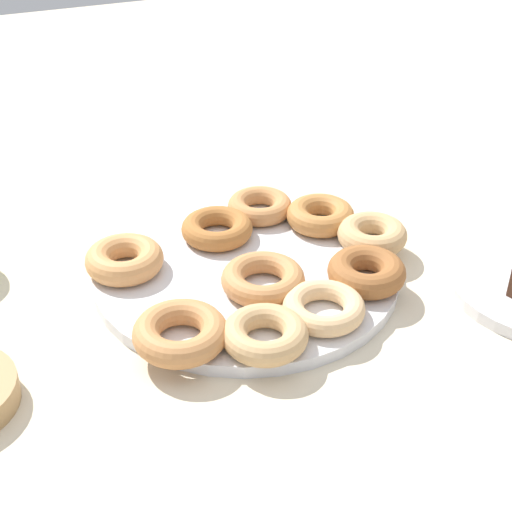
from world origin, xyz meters
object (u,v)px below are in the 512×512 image
(donut_0, at_px, (261,280))
(donut_6, at_px, (217,228))
(donut_3, at_px, (180,333))
(donut_4, at_px, (124,259))
(donut_7, at_px, (372,235))
(donut_5, at_px, (260,206))
(donut_plate, at_px, (246,270))
(donut_9, at_px, (324,308))
(donut_1, at_px, (367,272))
(donut_8, at_px, (265,334))
(donut_2, at_px, (320,215))

(donut_0, xyz_separation_m, donut_6, (0.01, -0.12, -0.00))
(donut_6, bearing_deg, donut_3, 59.60)
(donut_4, xyz_separation_m, donut_7, (-0.28, 0.06, -0.00))
(donut_3, distance_m, donut_5, 0.26)
(donut_plate, height_order, donut_9, donut_9)
(donut_7, bearing_deg, donut_3, 18.18)
(donut_6, bearing_deg, donut_7, 152.28)
(donut_9, bearing_deg, donut_1, -153.04)
(donut_plate, bearing_deg, donut_1, 142.55)
(donut_8, bearing_deg, donut_7, -147.59)
(donut_5, height_order, donut_9, donut_5)
(donut_0, relative_size, donut_8, 1.06)
(donut_2, distance_m, donut_3, 0.27)
(donut_2, xyz_separation_m, donut_7, (-0.04, 0.06, 0.00))
(donut_plate, xyz_separation_m, donut_8, (0.03, 0.14, 0.02))
(donut_plate, relative_size, donut_5, 4.28)
(donut_2, relative_size, donut_6, 0.98)
(donut_4, distance_m, donut_5, 0.19)
(donut_4, relative_size, donut_6, 1.03)
(donut_7, bearing_deg, donut_2, -60.56)
(donut_2, xyz_separation_m, donut_6, (0.13, -0.02, -0.00))
(donut_0, relative_size, donut_5, 1.12)
(donut_4, bearing_deg, donut_6, -167.61)
(donut_1, relative_size, donut_6, 1.00)
(donut_plate, relative_size, donut_3, 3.69)
(donut_1, xyz_separation_m, donut_7, (-0.04, -0.07, -0.00))
(donut_4, bearing_deg, donut_1, 152.17)
(donut_plate, height_order, donut_7, donut_7)
(donut_1, bearing_deg, donut_9, 26.96)
(donut_2, height_order, donut_6, donut_2)
(donut_1, bearing_deg, donut_0, -16.54)
(donut_plate, xyz_separation_m, donut_2, (-0.12, -0.05, 0.02))
(donut_plate, bearing_deg, donut_3, 43.23)
(donut_2, relative_size, donut_7, 1.02)
(donut_6, height_order, donut_9, donut_6)
(donut_2, relative_size, donut_4, 0.95)
(donut_6, xyz_separation_m, donut_8, (0.03, 0.20, 0.00))
(donut_plate, height_order, donut_4, donut_4)
(donut_plate, bearing_deg, donut_5, -120.78)
(donut_1, distance_m, donut_2, 0.13)
(donut_3, height_order, donut_4, donut_4)
(donut_3, xyz_separation_m, donut_5, (-0.17, -0.20, -0.00))
(donut_plate, xyz_separation_m, donut_6, (0.01, -0.07, 0.02))
(donut_6, bearing_deg, donut_5, -155.78)
(donut_2, height_order, donut_5, donut_2)
(donut_6, distance_m, donut_8, 0.20)
(donut_0, distance_m, donut_9, 0.08)
(donut_0, height_order, donut_6, same)
(donut_0, distance_m, donut_2, 0.15)
(donut_4, xyz_separation_m, donut_8, (-0.09, 0.18, -0.00))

